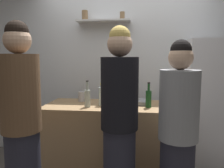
{
  "coord_description": "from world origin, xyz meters",
  "views": [
    {
      "loc": [
        0.22,
        -2.11,
        1.47
      ],
      "look_at": [
        -0.09,
        0.5,
        1.16
      ],
      "focal_mm": 35.75,
      "sensor_mm": 36.0,
      "label": 1
    }
  ],
  "objects": [
    {
      "name": "person_grey_hoodie",
      "position": [
        0.57,
        -0.18,
        0.8
      ],
      "size": [
        0.34,
        0.34,
        1.63
      ],
      "rotation": [
        0.0,
        0.0,
        4.0
      ],
      "color": "#262633",
      "rests_on": "ground"
    },
    {
      "name": "counter",
      "position": [
        -0.09,
        0.5,
        0.46
      ],
      "size": [
        1.59,
        0.69,
        0.91
      ],
      "primitive_type": "cube",
      "color": "#9E7A51",
      "rests_on": "ground"
    },
    {
      "name": "wine_bottle_pale_glass",
      "position": [
        -0.36,
        0.35,
        1.02
      ],
      "size": [
        0.07,
        0.07,
        0.31
      ],
      "color": "#B2BFB2",
      "rests_on": "counter"
    },
    {
      "name": "person_brown_jacket",
      "position": [
        -0.79,
        -0.33,
        0.89
      ],
      "size": [
        0.34,
        0.34,
        1.78
      ],
      "rotation": [
        0.0,
        0.0,
        6.06
      ],
      "color": "#262633",
      "rests_on": "ground"
    },
    {
      "name": "baking_pan",
      "position": [
        0.14,
        0.57,
        0.94
      ],
      "size": [
        0.34,
        0.24,
        0.05
      ],
      "primitive_type": "cube",
      "color": "gray",
      "rests_on": "counter"
    },
    {
      "name": "wine_bottle_dark_glass",
      "position": [
        0.15,
        0.32,
        1.03
      ],
      "size": [
        0.07,
        0.07,
        0.3
      ],
      "color": "black",
      "rests_on": "counter"
    },
    {
      "name": "wine_bottle_amber_glass",
      "position": [
        0.0,
        0.31,
        1.04
      ],
      "size": [
        0.07,
        0.07,
        0.32
      ],
      "color": "#472814",
      "rests_on": "counter"
    },
    {
      "name": "person_blonde",
      "position": [
        0.05,
        -0.13,
        0.88
      ],
      "size": [
        0.34,
        0.34,
        1.75
      ],
      "rotation": [
        0.0,
        0.0,
        5.24
      ],
      "color": "#262633",
      "rests_on": "ground"
    },
    {
      "name": "utensil_holder",
      "position": [
        -0.5,
        0.66,
        0.98
      ],
      "size": [
        0.09,
        0.09,
        0.23
      ],
      "color": "#B2B2B7",
      "rests_on": "counter"
    },
    {
      "name": "back_wall_assembly",
      "position": [
        -0.0,
        1.25,
        1.3
      ],
      "size": [
        4.8,
        0.32,
        2.6
      ],
      "color": "white",
      "rests_on": "ground"
    },
    {
      "name": "water_bottle_plastic",
      "position": [
        -0.2,
        0.46,
        1.03
      ],
      "size": [
        0.09,
        0.09,
        0.26
      ],
      "color": "silver",
      "rests_on": "counter"
    },
    {
      "name": "wine_bottle_green_glass",
      "position": [
        0.33,
        0.4,
        1.02
      ],
      "size": [
        0.07,
        0.07,
        0.29
      ],
      "color": "#19471E",
      "rests_on": "counter"
    },
    {
      "name": "refrigerator",
      "position": [
        1.15,
        0.85,
        0.85
      ],
      "size": [
        0.67,
        0.68,
        1.7
      ],
      "color": "white",
      "rests_on": "ground"
    }
  ]
}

